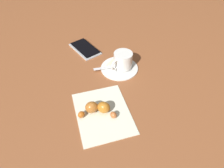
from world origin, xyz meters
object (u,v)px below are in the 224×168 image
at_px(sugar_packet, 114,62).
at_px(cell_phone, 85,49).
at_px(teaspoon, 118,66).
at_px(croissant, 98,108).
at_px(saucer, 119,68).
at_px(napkin, 103,113).
at_px(espresso_cup, 123,60).

xyz_separation_m(sugar_packet, cell_phone, (0.11, 0.10, -0.01)).
relative_size(teaspoon, croissant, 1.17).
height_order(saucer, croissant, croissant).
distance_m(sugar_packet, napkin, 0.23).
bearing_deg(saucer, cell_phone, 42.48).
height_order(teaspoon, sugar_packet, teaspoon).
bearing_deg(napkin, espresso_cup, -23.56).
bearing_deg(cell_phone, teaspoon, -137.99).
relative_size(sugar_packet, croissant, 0.55).
relative_size(espresso_cup, teaspoon, 0.60).
relative_size(sugar_packet, cell_phone, 0.42).
height_order(espresso_cup, napkin, espresso_cup).
height_order(sugar_packet, cell_phone, sugar_packet).
bearing_deg(napkin, croissant, 78.23).
xyz_separation_m(teaspoon, sugar_packet, (0.02, 0.01, 0.00)).
bearing_deg(croissant, teaspoon, -23.46).
distance_m(sugar_packet, cell_phone, 0.15).
bearing_deg(cell_phone, espresso_cup, -135.31).
distance_m(saucer, espresso_cup, 0.04).
bearing_deg(teaspoon, napkin, 160.44).
bearing_deg(sugar_packet, cell_phone, -93.38).
relative_size(teaspoon, sugar_packet, 2.12).
xyz_separation_m(napkin, croissant, (0.00, 0.01, 0.02)).
distance_m(espresso_cup, cell_phone, 0.19).
height_order(teaspoon, croissant, croissant).
bearing_deg(teaspoon, sugar_packet, 29.98).
height_order(teaspoon, cell_phone, teaspoon).
distance_m(saucer, sugar_packet, 0.03).
height_order(croissant, cell_phone, croissant).
height_order(espresso_cup, croissant, espresso_cup).
bearing_deg(teaspoon, cell_phone, 42.01).
height_order(saucer, espresso_cup, espresso_cup).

